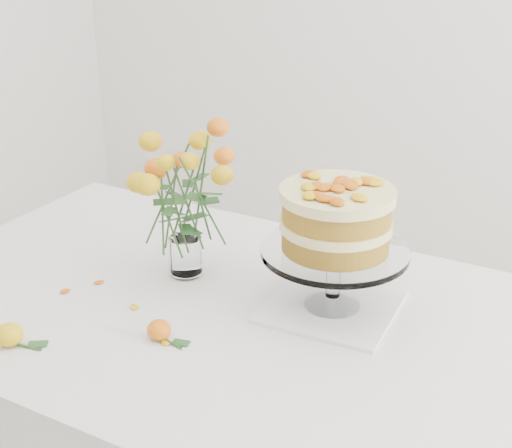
% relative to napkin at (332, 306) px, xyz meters
% --- Properties ---
extents(table, '(1.43, 0.93, 0.76)m').
position_rel_napkin_xyz_m(table, '(-0.26, -0.11, -0.09)').
color(table, tan).
rests_on(table, ground).
extents(napkin, '(0.28, 0.28, 0.01)m').
position_rel_napkin_xyz_m(napkin, '(0.00, 0.00, 0.00)').
color(napkin, silver).
rests_on(napkin, table).
extents(cake_stand, '(0.31, 0.31, 0.28)m').
position_rel_napkin_xyz_m(cake_stand, '(0.00, 0.00, 0.19)').
color(cake_stand, white).
rests_on(cake_stand, napkin).
extents(rose_vase, '(0.31, 0.31, 0.38)m').
position_rel_napkin_xyz_m(rose_vase, '(-0.36, -0.02, 0.22)').
color(rose_vase, white).
rests_on(rose_vase, table).
extents(loose_rose_near, '(0.10, 0.05, 0.05)m').
position_rel_napkin_xyz_m(loose_rose_near, '(-0.50, -0.44, 0.02)').
color(loose_rose_near, gold).
rests_on(loose_rose_near, table).
extents(loose_rose_far, '(0.09, 0.05, 0.04)m').
position_rel_napkin_xyz_m(loose_rose_far, '(-0.26, -0.28, 0.02)').
color(loose_rose_far, '#D0500A').
rests_on(loose_rose_far, table).
extents(stray_petal_a, '(0.03, 0.02, 0.00)m').
position_rel_napkin_xyz_m(stray_petal_a, '(-0.38, -0.21, -0.00)').
color(stray_petal_a, gold).
rests_on(stray_petal_a, table).
extents(stray_petal_b, '(0.03, 0.02, 0.00)m').
position_rel_napkin_xyz_m(stray_petal_b, '(-0.28, -0.25, -0.00)').
color(stray_petal_b, gold).
rests_on(stray_petal_b, table).
extents(stray_petal_c, '(0.03, 0.02, 0.00)m').
position_rel_napkin_xyz_m(stray_petal_c, '(-0.24, -0.29, -0.00)').
color(stray_petal_c, gold).
rests_on(stray_petal_c, table).
extents(stray_petal_d, '(0.03, 0.02, 0.00)m').
position_rel_napkin_xyz_m(stray_petal_d, '(-0.52, -0.16, -0.00)').
color(stray_petal_d, gold).
rests_on(stray_petal_d, table).
extents(stray_petal_e, '(0.03, 0.02, 0.00)m').
position_rel_napkin_xyz_m(stray_petal_e, '(-0.56, -0.23, -0.00)').
color(stray_petal_e, gold).
rests_on(stray_petal_e, table).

